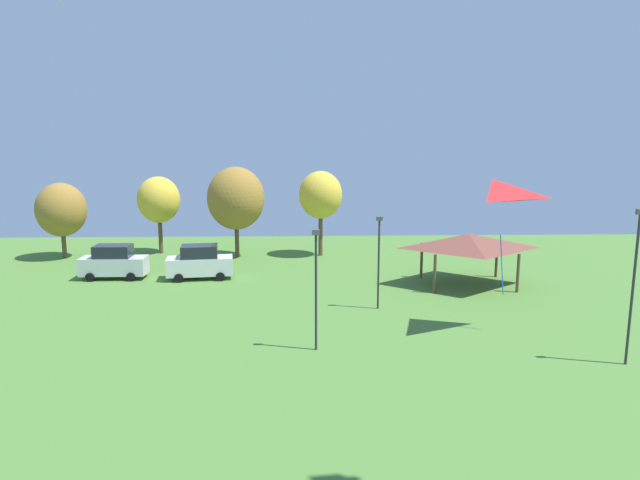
% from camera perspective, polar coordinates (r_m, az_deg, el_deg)
% --- Properties ---
extents(kite_flying_5, '(3.70, 3.14, 5.33)m').
position_cam_1_polar(kite_flying_5, '(31.52, 16.82, 3.62)').
color(kite_flying_5, red).
extents(parked_car_leftmost, '(4.66, 2.00, 2.47)m').
position_cam_1_polar(parked_car_leftmost, '(43.94, -19.93, -2.10)').
color(parked_car_leftmost, silver).
rests_on(parked_car_leftmost, ground).
extents(parked_car_second_from_left, '(4.87, 2.49, 2.47)m').
position_cam_1_polar(parked_car_second_from_left, '(42.16, -11.93, -2.20)').
color(parked_car_second_from_left, silver).
rests_on(parked_car_second_from_left, ground).
extents(park_pavilion, '(7.16, 5.43, 3.60)m').
position_cam_1_polar(park_pavilion, '(40.55, 14.63, -0.11)').
color(park_pavilion, brown).
rests_on(park_pavilion, ground).
extents(light_post_0, '(0.36, 0.20, 5.89)m').
position_cam_1_polar(light_post_0, '(27.08, -0.40, -4.29)').
color(light_post_0, '#2D2D33').
rests_on(light_post_0, ground).
extents(light_post_1, '(0.36, 0.20, 5.57)m').
position_cam_1_polar(light_post_1, '(33.84, 5.89, -1.67)').
color(light_post_1, '#2D2D33').
rests_on(light_post_1, ground).
extents(light_post_2, '(0.36, 0.20, 7.09)m').
position_cam_1_polar(light_post_2, '(28.75, 28.88, -3.48)').
color(light_post_2, '#2D2D33').
rests_on(light_post_2, ground).
extents(treeline_tree_0, '(4.11, 4.11, 6.40)m').
position_cam_1_polar(treeline_tree_0, '(52.57, -24.46, 2.76)').
color(treeline_tree_0, brown).
rests_on(treeline_tree_0, ground).
extents(treeline_tree_1, '(3.67, 3.67, 6.78)m').
position_cam_1_polar(treeline_tree_1, '(51.78, -15.83, 3.88)').
color(treeline_tree_1, brown).
rests_on(treeline_tree_1, ground).
extents(treeline_tree_2, '(4.82, 4.82, 7.71)m').
position_cam_1_polar(treeline_tree_2, '(48.61, -8.41, 4.14)').
color(treeline_tree_2, brown).
rests_on(treeline_tree_2, ground).
extents(treeline_tree_3, '(3.69, 3.69, 7.31)m').
position_cam_1_polar(treeline_tree_3, '(48.82, 0.05, 4.51)').
color(treeline_tree_3, brown).
rests_on(treeline_tree_3, ground).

